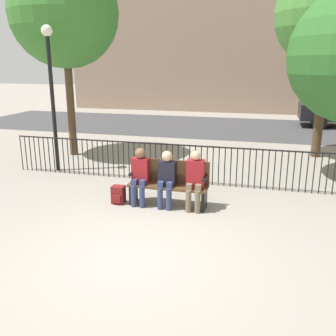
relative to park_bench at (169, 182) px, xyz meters
name	(u,v)px	position (x,y,z in m)	size (l,w,h in m)	color
ground_plane	(133,255)	(0.00, -2.19, -0.49)	(80.00, 80.00, 0.00)	gray
park_bench	(169,182)	(0.00, 0.00, 0.00)	(1.61, 0.45, 0.92)	#4C331E
seated_person_0	(140,173)	(-0.57, -0.13, 0.17)	(0.34, 0.39, 1.18)	navy
seated_person_1	(167,176)	(-0.01, -0.13, 0.16)	(0.34, 0.39, 1.15)	navy
seated_person_2	(195,178)	(0.56, -0.13, 0.17)	(0.34, 0.39, 1.19)	brown
backpack	(118,195)	(-1.03, -0.20, -0.31)	(0.26, 0.25, 0.37)	maroon
fence_railing	(184,160)	(-0.02, 1.48, 0.07)	(9.01, 0.03, 0.95)	black
tree_0	(331,13)	(3.37, 5.10, 3.66)	(3.10, 3.10, 5.72)	#4C3823
tree_1	(64,13)	(-4.01, 3.42, 3.70)	(3.15, 3.15, 5.78)	#4C3823
lamp_post	(51,77)	(-3.55, 1.69, 1.96)	(0.28, 0.28, 3.71)	black
street_surface	(224,127)	(0.00, 9.81, -0.49)	(24.00, 6.00, 0.01)	#3D3D3F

